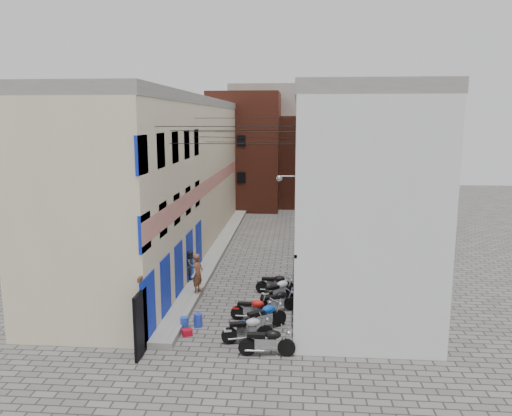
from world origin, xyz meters
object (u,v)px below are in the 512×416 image
(motorcycle_a, at_px, (267,340))
(motorcycle_b, at_px, (248,328))
(motorcycle_d, at_px, (253,308))
(person_b, at_px, (191,265))
(person_a, at_px, (198,273))
(motorcycle_g, at_px, (275,283))
(water_jug_far, at_px, (198,320))
(motorcycle_e, at_px, (277,300))
(red_crate, at_px, (187,332))
(motorcycle_c, at_px, (264,316))
(motorcycle_f, at_px, (279,289))
(water_jug_near, at_px, (184,324))

(motorcycle_a, distance_m, motorcycle_b, 1.20)
(motorcycle_d, height_order, person_b, person_b)
(motorcycle_d, height_order, person_a, person_a)
(motorcycle_g, xyz_separation_m, water_jug_far, (-2.75, -3.88, -0.26))
(motorcycle_e, relative_size, red_crate, 4.94)
(motorcycle_e, relative_size, water_jug_far, 3.46)
(motorcycle_c, xyz_separation_m, water_jug_far, (-2.51, 0.14, -0.32))
(person_a, xyz_separation_m, red_crate, (0.35, -3.85, -1.01))
(water_jug_far, height_order, red_crate, water_jug_far)
(motorcycle_d, bearing_deg, motorcycle_e, 138.29)
(motorcycle_f, distance_m, water_jug_near, 4.68)
(motorcycle_f, height_order, red_crate, motorcycle_f)
(motorcycle_g, relative_size, person_a, 1.02)
(motorcycle_c, xyz_separation_m, person_b, (-3.76, 4.78, 0.41))
(motorcycle_f, xyz_separation_m, water_jug_far, (-2.94, -2.86, -0.30))
(water_jug_far, bearing_deg, motorcycle_d, 20.75)
(motorcycle_e, height_order, red_crate, motorcycle_e)
(red_crate, bearing_deg, motorcycle_a, -24.33)
(motorcycle_f, xyz_separation_m, red_crate, (-3.19, -3.66, -0.44))
(water_jug_far, bearing_deg, red_crate, -107.15)
(motorcycle_a, xyz_separation_m, motorcycle_d, (-0.72, 2.91, -0.04))
(motorcycle_g, bearing_deg, motorcycle_f, 11.75)
(motorcycle_g, height_order, red_crate, motorcycle_g)
(motorcycle_d, xyz_separation_m, motorcycle_g, (0.73, 3.12, 0.00))
(motorcycle_f, bearing_deg, motorcycle_g, 150.16)
(motorcycle_a, height_order, red_crate, motorcycle_a)
(motorcycle_d, distance_m, motorcycle_g, 3.20)
(motorcycle_c, bearing_deg, person_b, 179.04)
(water_jug_far, xyz_separation_m, red_crate, (-0.25, -0.80, -0.14))
(motorcycle_a, relative_size, motorcycle_e, 1.08)
(motorcycle_e, distance_m, water_jug_far, 3.38)
(motorcycle_g, height_order, person_a, person_a)
(motorcycle_b, distance_m, motorcycle_d, 1.96)
(person_b, bearing_deg, person_a, -142.22)
(water_jug_near, relative_size, water_jug_far, 0.97)
(motorcycle_a, distance_m, motorcycle_f, 5.01)
(motorcycle_c, relative_size, motorcycle_e, 1.13)
(motorcycle_d, relative_size, person_b, 1.20)
(motorcycle_f, xyz_separation_m, person_b, (-4.19, 1.78, 0.43))
(motorcycle_a, height_order, motorcycle_c, motorcycle_c)
(motorcycle_f, height_order, water_jug_far, motorcycle_f)
(motorcycle_c, relative_size, motorcycle_g, 1.12)
(motorcycle_f, distance_m, red_crate, 4.87)
(motorcycle_g, height_order, water_jug_near, motorcycle_g)
(motorcycle_b, xyz_separation_m, motorcycle_d, (0.02, 1.96, -0.03))
(motorcycle_c, bearing_deg, water_jug_far, -132.32)
(motorcycle_c, bearing_deg, motorcycle_g, 137.49)
(motorcycle_d, height_order, motorcycle_g, motorcycle_g)
(motorcycle_b, relative_size, red_crate, 5.21)
(motorcycle_d, xyz_separation_m, person_a, (-2.61, 2.29, 0.61))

